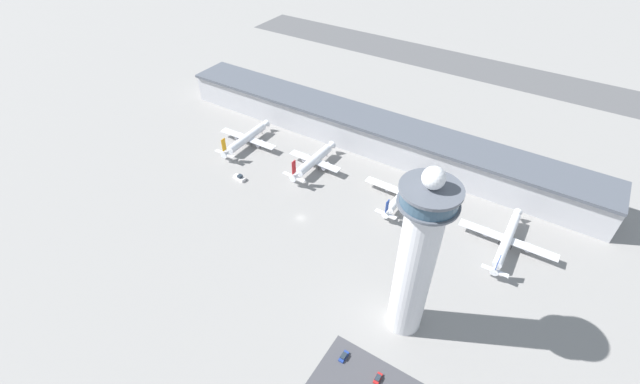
{
  "coord_description": "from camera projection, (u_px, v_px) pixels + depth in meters",
  "views": [
    {
      "loc": [
        84.86,
        -115.61,
        135.05
      ],
      "look_at": [
        4.3,
        9.93,
        10.66
      ],
      "focal_mm": 24.0,
      "sensor_mm": 36.0,
      "label": 1
    }
  ],
  "objects": [
    {
      "name": "airplane_gate_delta",
      "position": [
        507.0,
        240.0,
        179.63
      ],
      "size": [
        40.91,
        41.42,
        12.42
      ],
      "color": "silver",
      "rests_on": "ground"
    },
    {
      "name": "ground_plane",
      "position": [
        300.0,
        218.0,
        196.42
      ],
      "size": [
        1000.0,
        1000.0,
        0.0
      ],
      "primitive_type": "plane",
      "color": "gray"
    },
    {
      "name": "airplane_gate_charlie",
      "position": [
        403.0,
        193.0,
        203.42
      ],
      "size": [
        40.26,
        37.81,
        12.21
      ],
      "color": "white",
      "rests_on": "ground"
    },
    {
      "name": "car_yellow_taxi",
      "position": [
        378.0,
        378.0,
        137.86
      ],
      "size": [
        1.93,
        4.11,
        1.36
      ],
      "color": "black",
      "rests_on": "ground"
    },
    {
      "name": "car_black_suv",
      "position": [
        344.0,
        356.0,
        143.61
      ],
      "size": [
        1.77,
        4.4,
        1.47
      ],
      "color": "black",
      "rests_on": "ground"
    },
    {
      "name": "service_truck_fuel",
      "position": [
        417.0,
        223.0,
        192.69
      ],
      "size": [
        3.36,
        7.67,
        2.74
      ],
      "color": "black",
      "rests_on": "ground"
    },
    {
      "name": "airplane_gate_alpha",
      "position": [
        247.0,
        138.0,
        240.21
      ],
      "size": [
        36.8,
        38.67,
        13.87
      ],
      "color": "silver",
      "rests_on": "ground"
    },
    {
      "name": "service_truck_catering",
      "position": [
        239.0,
        178.0,
        218.06
      ],
      "size": [
        7.01,
        3.24,
        2.89
      ],
      "color": "black",
      "rests_on": "ground"
    },
    {
      "name": "airplane_gate_bravo",
      "position": [
        314.0,
        161.0,
        223.08
      ],
      "size": [
        30.15,
        36.64,
        14.57
      ],
      "color": "silver",
      "rests_on": "ground"
    },
    {
      "name": "control_tower",
      "position": [
        417.0,
        257.0,
        132.57
      ],
      "size": [
        17.73,
        17.73,
        69.07
      ],
      "color": "silver",
      "rests_on": "ground"
    },
    {
      "name": "terminal_building",
      "position": [
        372.0,
        133.0,
        235.83
      ],
      "size": [
        242.2,
        25.0,
        18.01
      ],
      "color": "#B2B2B7",
      "rests_on": "ground"
    },
    {
      "name": "runway_strip",
      "position": [
        454.0,
        63.0,
        331.41
      ],
      "size": [
        363.3,
        44.0,
        0.01
      ],
      "primitive_type": "cube",
      "color": "#515154",
      "rests_on": "ground"
    }
  ]
}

